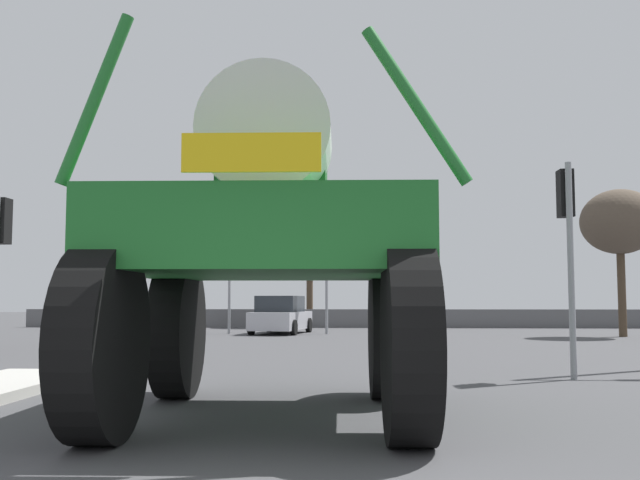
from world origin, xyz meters
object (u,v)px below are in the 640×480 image
Objects in this scene: traffic_signal_far_left at (327,267)px; oversize_sprayer at (271,250)px; sedan_ahead at (281,316)px; traffic_signal_near_left at (0,242)px; bare_tree_right at (619,223)px; traffic_signal_far_right at (230,267)px; traffic_signal_near_right at (567,221)px; bare_tree_far_center at (310,229)px.

oversize_sprayer is at bearing -89.42° from traffic_signal_far_left.
traffic_signal_near_left is (-3.40, -16.66, 1.69)m from sedan_ahead.
bare_tree_right is at bearing 42.15° from traffic_signal_near_left.
bare_tree_right reaches higher than traffic_signal_near_left.
traffic_signal_far_right is at bearing -180.00° from traffic_signal_far_left.
traffic_signal_near_right is at bearing -112.52° from bare_tree_right.
traffic_signal_far_left is 11.25m from bare_tree_right.
oversize_sprayer reaches higher than traffic_signal_near_right.
traffic_signal_near_left is 25.02m from bare_tree_far_center.
traffic_signal_far_right is (-8.81, 16.50, -0.05)m from traffic_signal_near_right.
traffic_signal_far_right reaches higher than traffic_signal_near_left.
bare_tree_right is 0.85× the size of bare_tree_far_center.
sedan_ahead is at bearing 175.01° from traffic_signal_far_left.
bare_tree_right is at bearing 67.48° from traffic_signal_near_right.
traffic_signal_near_right is at bearing -47.82° from oversize_sprayer.
traffic_signal_near_left is at bearing -107.72° from traffic_signal_far_left.
bare_tree_far_center reaches higher than traffic_signal_near_right.
bare_tree_right is (11.00, -1.77, 1.56)m from traffic_signal_far_left.
sedan_ahead is at bearing 4.55° from traffic_signal_far_right.
bare_tree_far_center is (0.66, 7.89, 4.27)m from sedan_ahead.
traffic_signal_near_right is at bearing -61.91° from traffic_signal_far_right.
oversize_sprayer reaches higher than traffic_signal_far_right.
bare_tree_far_center reaches higher than traffic_signal_near_left.
bare_tree_far_center is at bearing 71.43° from traffic_signal_far_right.
bare_tree_right is at bearing -38.82° from bare_tree_far_center.
bare_tree_right is (12.87, -1.93, 3.52)m from sedan_ahead.
traffic_signal_near_right is 1.02× the size of traffic_signal_far_right.
traffic_signal_near_left is (-5.48, 4.46, 0.48)m from oversize_sprayer.
traffic_signal_near_right is at bearing -76.04° from bare_tree_far_center.
oversize_sprayer is 1.58× the size of traffic_signal_near_left.
traffic_signal_far_right is at bearing 9.76° from oversize_sprayer.
traffic_signal_far_right is at bearing -108.57° from bare_tree_far_center.
traffic_signal_far_right is (-4.13, 20.95, 0.75)m from oversize_sprayer.
bare_tree_right reaches higher than traffic_signal_far_right.
traffic_signal_far_right is 15.10m from bare_tree_right.
sedan_ahead is at bearing 112.07° from traffic_signal_near_right.
traffic_signal_near_left is at bearing -99.39° from bare_tree_far_center.
oversize_sprayer is at bearing -165.83° from sedan_ahead.
traffic_signal_near_left is at bearing -94.69° from traffic_signal_far_right.
traffic_signal_near_left is at bearing -137.85° from bare_tree_right.
oversize_sprayer is at bearing -136.44° from traffic_signal_near_right.
traffic_signal_far_right is at bearing 118.09° from traffic_signal_near_right.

